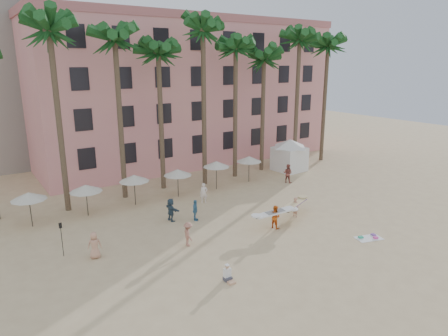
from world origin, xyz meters
name	(u,v)px	position (x,y,z in m)	size (l,w,h in m)	color
ground	(281,245)	(0.00, 0.00, 0.00)	(120.00, 120.00, 0.00)	#D1B789
pink_hotel	(183,93)	(7.00, 26.00, 8.00)	(35.00, 14.00, 16.00)	pink
palm_row	(176,46)	(0.51, 15.00, 12.97)	(44.40, 5.40, 16.30)	brown
umbrella_row	(157,175)	(-3.00, 12.50, 2.33)	(22.50, 2.70, 2.73)	#332B23
cabana	(290,152)	(13.32, 13.54, 2.07)	(4.78, 4.78, 3.50)	white
beach_towel	(369,238)	(5.77, -2.55, 0.03)	(2.01, 1.47, 0.14)	white
carrier_yellow	(296,205)	(4.32, 3.16, 0.93)	(3.31, 2.18, 1.59)	tan
carrier_white	(275,216)	(1.57, 2.41, 0.92)	(3.18, 1.21, 1.70)	#DB5D17
beachgoers	(204,206)	(-1.55, 7.22, 0.87)	(21.67, 8.01, 1.88)	#344B5B
paddle	(61,235)	(-12.20, 6.40, 1.41)	(0.18, 0.04, 2.23)	black
seated_man	(228,275)	(-5.37, -1.68, 0.33)	(0.42, 0.73, 0.95)	#3F3F4C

